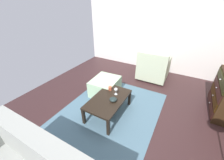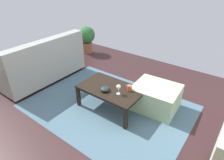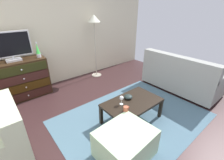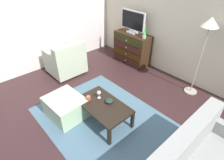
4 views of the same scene
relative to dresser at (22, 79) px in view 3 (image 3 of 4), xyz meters
name	(u,v)px [view 3 (image 3 of 4)]	position (x,y,z in m)	size (l,w,h in m)	color
ground_plane	(117,118)	(1.09, -1.88, -0.45)	(5.56, 4.86, 0.05)	#321E1F
wall_accent_rear	(59,28)	(1.09, 0.31, 0.95)	(5.56, 0.12, 2.74)	beige
area_rug	(133,118)	(1.29, -2.08, -0.42)	(2.60, 1.90, 0.01)	#466476
dresser	(22,79)	(0.00, 0.00, 0.00)	(1.04, 0.49, 0.84)	black
tv	(10,46)	(-0.05, 0.02, 0.73)	(0.77, 0.18, 0.58)	silver
lava_lamp	(38,51)	(0.42, -0.04, 0.57)	(0.09, 0.09, 0.33)	#B7B7BC
coffee_table	(132,104)	(1.24, -2.09, -0.08)	(0.99, 0.60, 0.39)	black
wine_glass	(122,98)	(1.05, -2.02, 0.08)	(0.07, 0.07, 0.16)	silver
mug	(126,109)	(0.97, -2.20, 0.01)	(0.11, 0.08, 0.08)	#B3553A
bowl_decorative	(128,97)	(1.26, -1.97, 0.00)	(0.14, 0.14, 0.07)	#1D2827
couch_large	(180,76)	(2.95, -2.03, -0.08)	(0.85, 1.70, 0.89)	#332319
ottoman	(125,143)	(0.66, -2.52, -0.22)	(0.70, 0.60, 0.40)	#A5C49B
standing_lamp	(94,25)	(1.89, -0.05, 1.00)	(0.32, 0.32, 1.67)	#A59E8C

